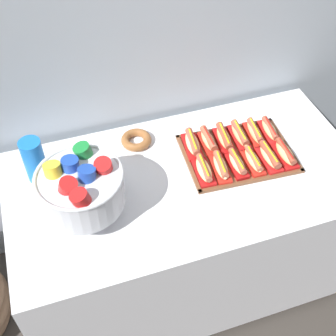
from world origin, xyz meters
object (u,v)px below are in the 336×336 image
object	(u,v)px
hot_dog_0	(204,170)
punch_bowl	(81,187)
hot_dog_7	(208,141)
hot_dog_3	(253,161)
hot_dog_6	(193,144)
hot_dog_1	(221,167)
serving_tray	(238,154)
hot_dog_10	(255,133)
donut	(136,140)
hot_dog_8	(224,138)
cup_stack	(34,160)
buffet_table	(185,227)
hot_dog_9	(240,135)
hot_dog_2	(237,163)
hot_dog_11	(270,130)
hot_dog_5	(285,154)
hot_dog_4	(269,157)

from	to	relation	value
hot_dog_0	punch_bowl	world-z (taller)	punch_bowl
hot_dog_0	hot_dog_7	size ratio (longest dim) A/B	1.07
hot_dog_3	hot_dog_6	xyz separation A→B (m)	(-0.21, 0.18, 0.00)
hot_dog_0	hot_dog_1	size ratio (longest dim) A/B	0.97
serving_tray	punch_bowl	size ratio (longest dim) A/B	1.50
hot_dog_7	punch_bowl	xyz separation A→B (m)	(-0.60, -0.20, 0.12)
hot_dog_1	hot_dog_10	size ratio (longest dim) A/B	0.95
hot_dog_0	hot_dog_6	size ratio (longest dim) A/B	0.94
hot_dog_1	donut	xyz separation A→B (m)	(-0.29, 0.29, -0.02)
hot_dog_6	hot_dog_10	bearing A→B (deg)	-3.60
hot_dog_1	hot_dog_3	xyz separation A→B (m)	(0.15, -0.01, -0.00)
hot_dog_3	hot_dog_8	distance (m)	0.18
hot_dog_0	hot_dog_7	bearing A→B (deg)	61.96
punch_bowl	cup_stack	xyz separation A→B (m)	(-0.15, 0.25, -0.05)
buffet_table	hot_dog_9	distance (m)	0.53
hot_dog_6	hot_dog_7	size ratio (longest dim) A/B	1.14
hot_dog_2	serving_tray	bearing A→B (deg)	61.96
hot_dog_0	cup_stack	world-z (taller)	cup_stack
hot_dog_9	hot_dog_10	xyz separation A→B (m)	(0.07, -0.00, -0.00)
hot_dog_9	hot_dog_11	bearing A→B (deg)	-3.60
cup_stack	serving_tray	bearing A→B (deg)	-9.48
hot_dog_6	hot_dog_3	bearing A→B (deg)	-39.85
punch_bowl	hot_dog_10	bearing A→B (deg)	12.59
hot_dog_5	hot_dog_6	world-z (taller)	hot_dog_5
hot_dog_2	hot_dog_5	xyz separation A→B (m)	(0.22, -0.01, 0.00)
hot_dog_0	punch_bowl	bearing A→B (deg)	-175.70
hot_dog_9	punch_bowl	size ratio (longest dim) A/B	0.54
hot_dog_9	hot_dog_3	bearing A→B (deg)	-93.60
hot_dog_9	cup_stack	xyz separation A→B (m)	(-0.91, 0.06, 0.07)
hot_dog_0	hot_dog_11	bearing A→B (deg)	20.15
serving_tray	hot_dog_5	size ratio (longest dim) A/B	3.01
hot_dog_9	hot_dog_11	world-z (taller)	hot_dog_9
punch_bowl	donut	distance (m)	0.46
hot_dog_6	hot_dog_10	size ratio (longest dim) A/B	0.98
hot_dog_5	cup_stack	world-z (taller)	cup_stack
serving_tray	hot_dog_8	world-z (taller)	hot_dog_8
hot_dog_5	cup_stack	xyz separation A→B (m)	(-1.05, 0.24, 0.07)
hot_dog_8	hot_dog_9	size ratio (longest dim) A/B	0.99
hot_dog_4	hot_dog_7	distance (m)	0.28
hot_dog_0	hot_dog_10	world-z (taller)	same
hot_dog_5	hot_dog_7	size ratio (longest dim) A/B	1.07
hot_dog_9	donut	world-z (taller)	hot_dog_9
hot_dog_8	hot_dog_9	distance (m)	0.08
buffet_table	serving_tray	distance (m)	0.46
donut	serving_tray	bearing A→B (deg)	-27.92
punch_bowl	donut	xyz separation A→B (m)	(0.30, 0.33, -0.14)
hot_dog_4	hot_dog_5	world-z (taller)	same
hot_dog_3	hot_dog_11	bearing A→B (deg)	44.13
hot_dog_0	serving_tray	bearing A→B (deg)	20.15
hot_dog_9	hot_dog_2	bearing A→B (deg)	-118.04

